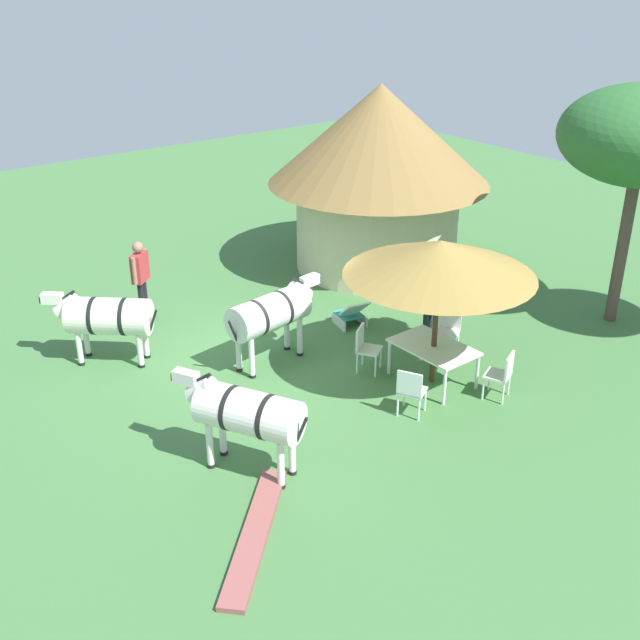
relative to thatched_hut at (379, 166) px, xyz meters
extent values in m
plane|color=#41713D|center=(2.49, -5.09, -2.58)|extent=(36.00, 36.00, 0.00)
cylinder|color=beige|center=(0.00, 0.00, -1.50)|extent=(4.01, 4.01, 2.17)
cone|color=olive|center=(0.00, 0.00, 0.76)|extent=(5.39, 5.39, 2.35)
cylinder|color=#482D1B|center=(5.10, -3.05, -1.51)|extent=(0.10, 0.10, 2.14)
cone|color=olive|center=(5.10, -3.05, -0.13)|extent=(3.40, 3.40, 0.64)
cube|color=silver|center=(5.10, -3.05, -1.86)|extent=(1.55, 1.02, 0.04)
cylinder|color=silver|center=(4.39, -2.64, -2.23)|extent=(0.06, 0.06, 0.70)
cylinder|color=silver|center=(5.80, -2.60, -2.23)|extent=(0.06, 0.06, 0.70)
cylinder|color=silver|center=(4.41, -3.50, -2.23)|extent=(0.06, 0.06, 0.70)
cylinder|color=silver|center=(5.82, -3.47, -2.23)|extent=(0.06, 0.06, 0.70)
cube|color=white|center=(5.68, -4.12, -2.13)|extent=(0.59, 0.58, 0.04)
cube|color=white|center=(5.77, -4.29, -1.91)|extent=(0.41, 0.24, 0.45)
cylinder|color=white|center=(5.43, -4.05, -2.36)|extent=(0.04, 0.04, 0.45)
cylinder|color=white|center=(5.76, -3.87, -2.36)|extent=(0.04, 0.04, 0.45)
cylinder|color=white|center=(5.60, -4.37, -2.36)|extent=(0.04, 0.04, 0.45)
cylinder|color=white|center=(5.94, -4.19, -2.36)|extent=(0.04, 0.04, 0.45)
cube|color=white|center=(6.21, -2.54, -2.13)|extent=(0.57, 0.58, 0.04)
cube|color=white|center=(6.38, -2.46, -1.91)|extent=(0.22, 0.42, 0.45)
cylinder|color=white|center=(6.12, -2.79, -2.36)|extent=(0.04, 0.04, 0.45)
cylinder|color=white|center=(5.97, -2.45, -2.36)|extent=(0.04, 0.04, 0.45)
cylinder|color=white|center=(6.45, -2.64, -2.36)|extent=(0.04, 0.04, 0.45)
cylinder|color=white|center=(6.29, -2.30, -2.36)|extent=(0.04, 0.04, 0.45)
cube|color=white|center=(4.47, -2.02, -2.13)|extent=(0.59, 0.59, 0.04)
cube|color=white|center=(4.37, -1.85, -1.91)|extent=(0.40, 0.26, 0.45)
cylinder|color=white|center=(4.72, -2.07, -2.36)|extent=(0.04, 0.04, 0.45)
cylinder|color=white|center=(4.40, -2.27, -2.36)|extent=(0.04, 0.04, 0.45)
cylinder|color=white|center=(4.53, -1.76, -2.36)|extent=(0.04, 0.04, 0.45)
cylinder|color=white|center=(4.21, -1.96, -2.36)|extent=(0.04, 0.04, 0.45)
cube|color=white|center=(4.09, -3.73, -2.13)|extent=(0.59, 0.60, 0.04)
cube|color=white|center=(3.93, -3.83, -1.91)|extent=(0.28, 0.39, 0.45)
cylinder|color=white|center=(4.14, -3.47, -2.36)|extent=(0.04, 0.04, 0.45)
cylinder|color=white|center=(4.35, -3.79, -2.36)|extent=(0.04, 0.04, 0.45)
cylinder|color=white|center=(3.84, -3.67, -2.36)|extent=(0.04, 0.04, 0.45)
cylinder|color=white|center=(4.05, -3.99, -2.36)|extent=(0.04, 0.04, 0.45)
cylinder|color=black|center=(3.69, -1.72, -2.17)|extent=(0.12, 0.12, 0.83)
cylinder|color=black|center=(3.72, -1.87, -2.17)|extent=(0.12, 0.12, 0.83)
cube|color=#3B8F5F|center=(3.70, -1.79, -1.45)|extent=(0.28, 0.48, 0.59)
cylinder|color=beige|center=(3.66, -1.54, -1.44)|extent=(0.09, 0.09, 0.55)
cylinder|color=beige|center=(3.75, -2.04, -1.44)|extent=(0.09, 0.09, 0.55)
sphere|color=beige|center=(3.70, -1.79, -1.03)|extent=(0.23, 0.23, 0.23)
cylinder|color=black|center=(-0.72, -6.03, -2.14)|extent=(0.13, 0.13, 0.88)
cylinder|color=black|center=(-0.62, -6.15, -2.14)|extent=(0.13, 0.13, 0.88)
cube|color=#B33139|center=(-0.67, -6.09, -1.39)|extent=(0.48, 0.51, 0.63)
cylinder|color=#9A6A56|center=(-0.84, -5.89, -1.37)|extent=(0.09, 0.09, 0.59)
cylinder|color=#9A6A56|center=(-0.50, -6.30, -1.37)|extent=(0.09, 0.09, 0.59)
sphere|color=#9A6A56|center=(-0.67, -6.09, -0.93)|extent=(0.24, 0.24, 0.24)
cube|color=teal|center=(2.24, -2.72, -2.36)|extent=(0.65, 0.62, 0.03)
cube|color=white|center=(2.51, -2.78, -2.12)|extent=(0.58, 0.61, 0.40)
cube|color=silver|center=(2.24, -2.99, -2.47)|extent=(0.60, 0.16, 0.22)
cube|color=silver|center=(2.35, -2.48, -2.47)|extent=(0.60, 0.16, 0.22)
cylinder|color=silver|center=(2.68, -5.05, -1.51)|extent=(0.91, 1.73, 0.68)
cylinder|color=black|center=(2.73, -5.37, -1.51)|extent=(0.70, 0.18, 0.70)
cylinder|color=black|center=(2.64, -4.75, -1.51)|extent=(0.70, 0.18, 0.70)
cylinder|color=silver|center=(2.56, -4.23, -1.33)|extent=(0.38, 0.58, 0.51)
cube|color=silver|center=(2.52, -3.96, -1.17)|extent=(0.24, 0.42, 0.20)
cube|color=black|center=(2.50, -3.78, -1.20)|extent=(0.14, 0.14, 0.12)
cube|color=black|center=(2.56, -4.23, -1.13)|extent=(0.09, 0.37, 0.28)
cylinder|color=silver|center=(2.41, -4.45, -2.17)|extent=(0.11, 0.11, 0.81)
cylinder|color=black|center=(2.41, -4.45, -2.55)|extent=(0.13, 0.13, 0.06)
cylinder|color=silver|center=(2.78, -4.40, -2.17)|extent=(0.11, 0.11, 0.81)
cylinder|color=black|center=(2.78, -4.40, -2.55)|extent=(0.13, 0.13, 0.06)
cylinder|color=silver|center=(2.59, -5.69, -2.17)|extent=(0.11, 0.11, 0.81)
cylinder|color=black|center=(2.59, -5.69, -2.55)|extent=(0.13, 0.13, 0.06)
cylinder|color=silver|center=(2.96, -5.64, -2.17)|extent=(0.11, 0.11, 0.81)
cylinder|color=black|center=(2.96, -5.64, -2.55)|extent=(0.13, 0.13, 0.06)
cylinder|color=black|center=(2.81, -5.91, -1.61)|extent=(0.08, 0.24, 0.53)
cylinder|color=silver|center=(5.39, -7.21, -1.53)|extent=(1.74, 1.36, 0.68)
cylinder|color=black|center=(5.67, -7.06, -1.53)|extent=(0.40, 0.65, 0.69)
cylinder|color=black|center=(5.13, -7.35, -1.53)|extent=(0.40, 0.65, 0.69)
cylinder|color=silver|center=(4.68, -7.59, -1.35)|extent=(0.62, 0.53, 0.51)
cube|color=silver|center=(4.43, -7.72, -1.19)|extent=(0.44, 0.35, 0.20)
cube|color=black|center=(4.27, -7.81, -1.22)|extent=(0.16, 0.16, 0.12)
cube|color=black|center=(4.68, -7.59, -1.15)|extent=(0.34, 0.21, 0.28)
cylinder|color=silver|center=(4.94, -7.67, -2.18)|extent=(0.11, 0.11, 0.79)
cylinder|color=black|center=(4.94, -7.67, -2.55)|extent=(0.13, 0.13, 0.06)
cylinder|color=silver|center=(4.76, -7.34, -2.18)|extent=(0.11, 0.11, 0.79)
cylinder|color=black|center=(4.76, -7.34, -2.55)|extent=(0.13, 0.13, 0.06)
cylinder|color=silver|center=(6.02, -7.09, -2.18)|extent=(0.11, 0.11, 0.79)
cylinder|color=black|center=(6.02, -7.09, -2.55)|extent=(0.13, 0.13, 0.06)
cylinder|color=silver|center=(5.84, -6.76, -2.18)|extent=(0.11, 0.11, 0.79)
cylinder|color=black|center=(5.84, -6.76, -2.55)|extent=(0.13, 0.13, 0.06)
cylinder|color=black|center=(6.15, -6.81, -1.63)|extent=(0.23, 0.15, 0.53)
cylinder|color=silver|center=(0.78, -7.44, -1.61)|extent=(1.57, 1.64, 0.71)
cylinder|color=black|center=(0.99, -7.20, -1.61)|extent=(0.60, 0.54, 0.73)
cylinder|color=black|center=(0.59, -7.65, -1.61)|extent=(0.60, 0.54, 0.73)
cylinder|color=silver|center=(0.26, -8.02, -1.43)|extent=(0.61, 0.63, 0.52)
cube|color=silver|center=(0.08, -8.23, -1.27)|extent=(0.40, 0.42, 0.20)
cube|color=black|center=(-0.04, -8.37, -1.30)|extent=(0.17, 0.17, 0.12)
cube|color=black|center=(0.26, -8.02, -1.23)|extent=(0.27, 0.30, 0.28)
cylinder|color=silver|center=(0.53, -8.01, -2.23)|extent=(0.11, 0.11, 0.70)
cylinder|color=black|center=(0.53, -8.01, -2.55)|extent=(0.13, 0.13, 0.06)
cylinder|color=silver|center=(0.24, -7.75, -2.23)|extent=(0.11, 0.11, 0.70)
cylinder|color=black|center=(0.24, -7.75, -2.55)|extent=(0.13, 0.13, 0.06)
cylinder|color=silver|center=(1.32, -7.12, -2.23)|extent=(0.11, 0.11, 0.70)
cylinder|color=black|center=(1.32, -7.12, -2.55)|extent=(0.13, 0.13, 0.06)
cylinder|color=silver|center=(1.03, -6.86, -2.23)|extent=(0.11, 0.11, 0.70)
cylinder|color=black|center=(1.03, -6.86, -2.55)|extent=(0.13, 0.13, 0.06)
cylinder|color=black|center=(1.33, -6.81, -1.71)|extent=(0.19, 0.21, 0.53)
cylinder|color=brown|center=(5.54, 1.96, -1.03)|extent=(0.25, 0.25, 3.10)
cube|color=#914F4C|center=(6.68, -7.98, -2.54)|extent=(2.22, 2.24, 0.08)
camera|label=1|loc=(13.78, -12.27, 4.63)|focal=43.20mm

